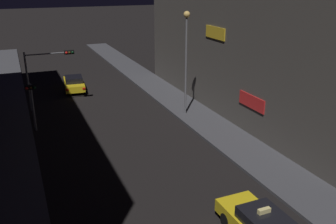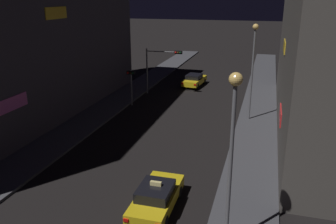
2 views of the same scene
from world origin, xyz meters
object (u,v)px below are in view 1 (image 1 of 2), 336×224
far_car (74,83)px  traffic_light_left_kerb (32,97)px  traffic_light_overhead (46,67)px  street_lamp_far_block (186,48)px

far_car → traffic_light_left_kerb: bearing=-114.9°
far_car → traffic_light_overhead: 6.05m
traffic_light_overhead → traffic_light_left_kerb: traffic_light_overhead is taller
traffic_light_overhead → street_lamp_far_block: size_ratio=0.61×
far_car → traffic_light_overhead: (-2.75, -4.60, 2.82)m
street_lamp_far_block → traffic_light_left_kerb: bearing=173.2°
far_car → traffic_light_left_kerb: (-4.28, -9.22, 1.79)m
far_car → traffic_light_overhead: bearing=-120.8°
traffic_light_left_kerb → traffic_light_overhead: bearing=71.6°
traffic_light_left_kerb → street_lamp_far_block: street_lamp_far_block is taller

